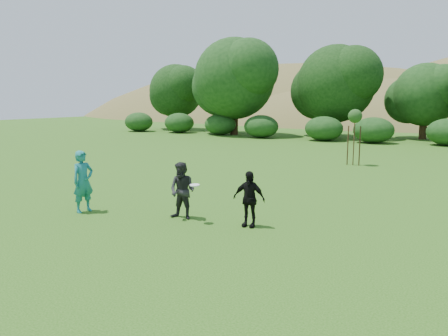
% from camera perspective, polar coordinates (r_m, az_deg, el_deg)
% --- Properties ---
extents(ground, '(120.00, 120.00, 0.00)m').
position_cam_1_polar(ground, '(12.18, -7.23, -7.03)').
color(ground, '#19470C').
rests_on(ground, ground).
extents(player_teal, '(0.54, 0.73, 1.85)m').
position_cam_1_polar(player_teal, '(13.63, -17.92, -1.69)').
color(player_teal, '#1A7679').
rests_on(player_teal, ground).
extents(player_grey, '(0.84, 0.68, 1.61)m').
position_cam_1_polar(player_grey, '(12.29, -5.46, -2.98)').
color(player_grey, '#242426').
rests_on(player_grey, ground).
extents(player_black, '(0.91, 0.46, 1.50)m').
position_cam_1_polar(player_black, '(11.53, 3.27, -4.05)').
color(player_black, black).
rests_on(player_black, ground).
extents(frisbee, '(0.27, 0.27, 0.04)m').
position_cam_1_polar(frisbee, '(11.80, -3.86, -2.24)').
color(frisbee, white).
rests_on(frisbee, ground).
extents(sapling, '(0.70, 0.70, 2.85)m').
position_cam_1_polar(sapling, '(23.10, 16.74, 6.31)').
color(sapling, '#402619').
rests_on(sapling, ground).
extents(hillside, '(150.00, 72.00, 52.00)m').
position_cam_1_polar(hillside, '(79.56, 24.30, -2.92)').
color(hillside, olive).
rests_on(hillside, ground).
extents(tree_row, '(53.92, 10.38, 9.62)m').
position_cam_1_polar(tree_row, '(38.16, 24.90, 10.47)').
color(tree_row, '#3A2616').
rests_on(tree_row, ground).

